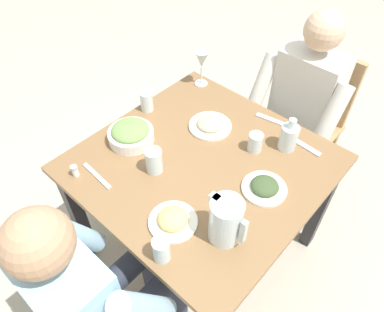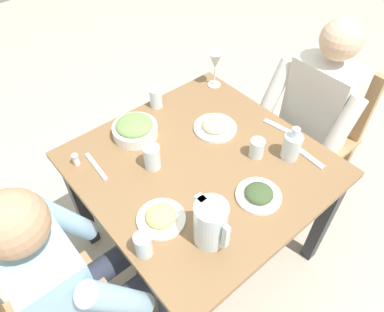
# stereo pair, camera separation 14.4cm
# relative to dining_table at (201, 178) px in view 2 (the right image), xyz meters

# --- Properties ---
(ground_plane) EXTENTS (8.00, 8.00, 0.00)m
(ground_plane) POSITION_rel_dining_table_xyz_m (0.00, 0.00, -0.62)
(ground_plane) COLOR #B7AD99
(dining_table) EXTENTS (0.99, 0.99, 0.72)m
(dining_table) POSITION_rel_dining_table_xyz_m (0.00, 0.00, 0.00)
(dining_table) COLOR olive
(dining_table) RESTS_ON ground_plane
(chair_far) EXTENTS (0.40, 0.40, 0.88)m
(chair_far) POSITION_rel_dining_table_xyz_m (0.09, 0.85, -0.12)
(chair_far) COLOR tan
(chair_far) RESTS_ON ground_plane
(diner_near) EXTENTS (0.48, 0.53, 1.18)m
(diner_near) POSITION_rel_dining_table_xyz_m (0.09, -0.65, 0.03)
(diner_near) COLOR #9EC6E0
(diner_near) RESTS_ON ground_plane
(diner_far) EXTENTS (0.48, 0.53, 1.18)m
(diner_far) POSITION_rel_dining_table_xyz_m (0.09, 0.65, 0.03)
(diner_far) COLOR silver
(diner_far) RESTS_ON ground_plane
(water_pitcher) EXTENTS (0.16, 0.12, 0.19)m
(water_pitcher) POSITION_rel_dining_table_xyz_m (0.30, -0.22, 0.20)
(water_pitcher) COLOR silver
(water_pitcher) RESTS_ON dining_table
(salad_bowl) EXTENTS (0.21, 0.21, 0.09)m
(salad_bowl) POSITION_rel_dining_table_xyz_m (-0.33, -0.12, 0.15)
(salad_bowl) COLOR white
(salad_bowl) RESTS_ON dining_table
(plate_dolmas) EXTENTS (0.18, 0.18, 0.05)m
(plate_dolmas) POSITION_rel_dining_table_xyz_m (0.29, 0.05, 0.12)
(plate_dolmas) COLOR white
(plate_dolmas) RESTS_ON dining_table
(plate_fries) EXTENTS (0.19, 0.19, 0.06)m
(plate_fries) POSITION_rel_dining_table_xyz_m (0.13, -0.31, 0.13)
(plate_fries) COLOR white
(plate_fries) RESTS_ON dining_table
(plate_beans) EXTENTS (0.20, 0.20, 0.05)m
(plate_beans) POSITION_rel_dining_table_xyz_m (-0.12, 0.19, 0.12)
(plate_beans) COLOR white
(plate_beans) RESTS_ON dining_table
(water_glass_near_left) EXTENTS (0.07, 0.07, 0.11)m
(water_glass_near_left) POSITION_rel_dining_table_xyz_m (-0.12, -0.17, 0.16)
(water_glass_near_left) COLOR silver
(water_glass_near_left) RESTS_ON dining_table
(water_glass_by_pitcher) EXTENTS (0.06, 0.06, 0.10)m
(water_glass_by_pitcher) POSITION_rel_dining_table_xyz_m (0.19, -0.44, 0.16)
(water_glass_by_pitcher) COLOR silver
(water_glass_by_pitcher) RESTS_ON dining_table
(water_glass_center) EXTENTS (0.07, 0.07, 0.09)m
(water_glass_center) POSITION_rel_dining_table_xyz_m (0.13, 0.21, 0.15)
(water_glass_center) COLOR silver
(water_glass_center) RESTS_ON dining_table
(water_glass_near_right) EXTENTS (0.06, 0.06, 0.10)m
(water_glass_near_right) POSITION_rel_dining_table_xyz_m (-0.44, 0.08, 0.16)
(water_glass_near_right) COLOR silver
(water_glass_near_right) RESTS_ON dining_table
(wine_glass) EXTENTS (0.08, 0.08, 0.20)m
(wine_glass) POSITION_rel_dining_table_xyz_m (-0.38, 0.43, 0.25)
(wine_glass) COLOR silver
(wine_glass) RESTS_ON dining_table
(oil_carafe) EXTENTS (0.08, 0.08, 0.16)m
(oil_carafe) POSITION_rel_dining_table_xyz_m (0.22, 0.32, 0.16)
(oil_carafe) COLOR silver
(oil_carafe) RESTS_ON dining_table
(salt_shaker) EXTENTS (0.03, 0.03, 0.05)m
(salt_shaker) POSITION_rel_dining_table_xyz_m (-0.34, -0.42, 0.13)
(salt_shaker) COLOR white
(salt_shaker) RESTS_ON dining_table
(fork_near) EXTENTS (0.17, 0.05, 0.01)m
(fork_near) POSITION_rel_dining_table_xyz_m (0.08, 0.43, 0.11)
(fork_near) COLOR silver
(fork_near) RESTS_ON dining_table
(knife_near) EXTENTS (0.19, 0.03, 0.01)m
(knife_near) POSITION_rel_dining_table_xyz_m (-0.27, -0.36, 0.11)
(knife_near) COLOR silver
(knife_near) RESTS_ON dining_table
(fork_far) EXTENTS (0.17, 0.04, 0.01)m
(fork_far) POSITION_rel_dining_table_xyz_m (0.28, 0.38, 0.11)
(fork_far) COLOR silver
(fork_far) RESTS_ON dining_table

